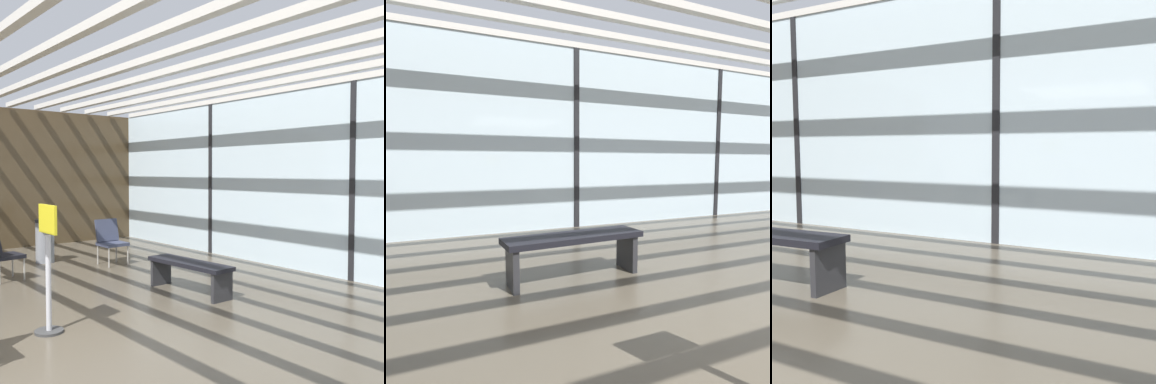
{
  "view_description": "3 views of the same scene",
  "coord_description": "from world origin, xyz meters",
  "views": [
    {
      "loc": [
        4.29,
        -1.79,
        1.81
      ],
      "look_at": [
        -0.15,
        1.87,
        1.56
      ],
      "focal_mm": 44.12,
      "sensor_mm": 36.0,
      "label": 1
    },
    {
      "loc": [
        -2.44,
        -0.54,
        1.23
      ],
      "look_at": [
        0.57,
        6.4,
        0.54
      ],
      "focal_mm": 30.93,
      "sensor_mm": 36.0,
      "label": 2
    },
    {
      "loc": [
        2.34,
        -0.19,
        1.22
      ],
      "look_at": [
        -1.09,
        6.37,
        0.52
      ],
      "focal_mm": 42.89,
      "sensor_mm": 36.0,
      "label": 3
    }
  ],
  "objects": [
    {
      "name": "window_mullion_0",
      "position": [
        -3.5,
        5.2,
        1.64
      ],
      "size": [
        0.1,
        0.12,
        3.29
      ],
      "primitive_type": "cube",
      "color": "black",
      "rests_on": "ground"
    },
    {
      "name": "glass_curtain_wall",
      "position": [
        0.0,
        5.2,
        1.64
      ],
      "size": [
        14.0,
        0.08,
        3.29
      ],
      "primitive_type": "cube",
      "color": "silver",
      "rests_on": "ground"
    },
    {
      "name": "parked_airplane",
      "position": [
        0.15,
        9.22,
        1.89
      ],
      "size": [
        14.33,
        3.78,
        3.78
      ],
      "color": "silver",
      "rests_on": "ground"
    },
    {
      "name": "window_mullion_1",
      "position": [
        0.0,
        5.2,
        1.64
      ],
      "size": [
        0.1,
        0.12,
        3.29
      ],
      "primitive_type": "cube",
      "color": "black",
      "rests_on": "ground"
    }
  ]
}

